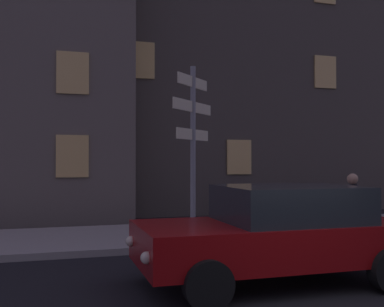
% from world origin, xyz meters
% --- Properties ---
extents(sidewalk_kerb, '(40.00, 3.41, 0.14)m').
position_xyz_m(sidewalk_kerb, '(0.00, 6.83, 0.07)').
color(sidewalk_kerb, '#9E9991').
rests_on(sidewalk_kerb, ground_plane).
extents(signpost, '(1.27, 1.27, 3.85)m').
position_xyz_m(signpost, '(-0.04, 5.91, 2.43)').
color(signpost, gray).
rests_on(signpost, sidewalk_kerb).
extents(car_far_trailing, '(4.21, 2.06, 1.48)m').
position_xyz_m(car_far_trailing, '(0.22, 2.39, 0.78)').
color(car_far_trailing, maroon).
rests_on(car_far_trailing, ground_plane).
extents(cyclist, '(1.82, 0.34, 1.61)m').
position_xyz_m(cyclist, '(2.68, 3.97, 0.75)').
color(cyclist, black).
rests_on(cyclist, ground_plane).
extents(building_right_block, '(13.85, 7.94, 12.51)m').
position_xyz_m(building_right_block, '(4.90, 14.84, 6.25)').
color(building_right_block, '#4C443D').
rests_on(building_right_block, ground_plane).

